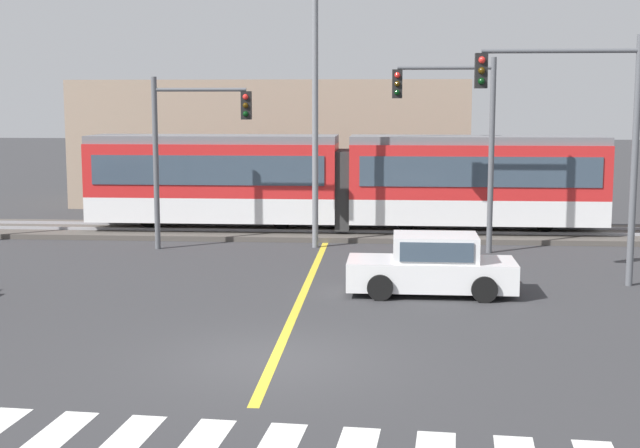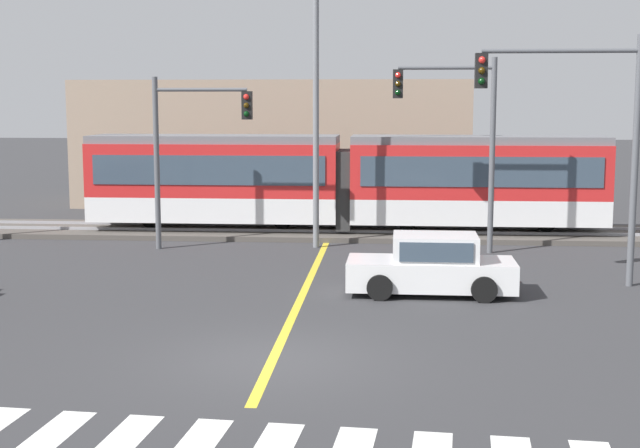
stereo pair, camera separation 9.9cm
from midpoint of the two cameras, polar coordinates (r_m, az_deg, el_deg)
name	(u,v)px [view 2 (the right image)]	position (r m, az deg, el deg)	size (l,w,h in m)	color
ground_plane	(273,360)	(16.97, -2.89, -8.68)	(200.00, 200.00, 0.00)	#333335
track_bed	(330,232)	(32.55, 0.74, -0.52)	(120.00, 4.00, 0.18)	#4C4742
rail_near	(329,231)	(31.82, 0.66, -0.46)	(120.00, 0.08, 0.10)	#939399
rail_far	(332,226)	(33.24, 0.83, -0.10)	(120.00, 0.08, 0.10)	#939399
light_rail_tram	(345,179)	(32.29, 1.68, 2.91)	(18.50, 2.64, 3.43)	silver
crosswalk_stripe_2	(39,445)	(13.55, -17.36, -13.38)	(0.56, 2.80, 0.01)	silver
lane_centre_line	(302,295)	(22.43, -1.02, -4.57)	(0.20, 16.67, 0.01)	gold
sedan_crossing	(432,267)	(22.61, 7.28, -2.73)	(4.22, 1.96, 1.52)	silver
traffic_light_far_left	(190,136)	(29.27, -8.25, 5.57)	(3.25, 0.38, 5.62)	#515459
traffic_light_mid_right	(582,121)	(24.14, 16.55, 6.37)	(4.25, 0.38, 6.52)	#515459
traffic_light_far_right	(459,125)	(28.64, 9.01, 6.31)	(3.25, 0.38, 6.20)	#515459
street_lamp_centre	(321,95)	(29.30, 0.15, 8.25)	(1.93, 0.28, 8.96)	slate
building_backdrop_far	(275,143)	(42.46, -2.83, 5.23)	(18.03, 6.00, 5.78)	gray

